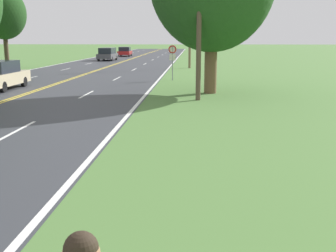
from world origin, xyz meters
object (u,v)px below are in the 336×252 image
(traffic_sign, at_px, (172,54))
(car_dark_grey_van_receding, at_px, (108,54))
(car_red_sedan_distant, at_px, (125,51))
(tree_mid_treeline, at_px, (3,14))

(traffic_sign, distance_m, car_dark_grey_van_receding, 28.18)
(traffic_sign, height_order, car_dark_grey_van_receding, traffic_sign)
(car_dark_grey_van_receding, relative_size, car_red_sedan_distant, 0.96)
(tree_mid_treeline, xyz_separation_m, car_red_sedan_distant, (6.46, 30.00, -4.41))
(car_dark_grey_van_receding, distance_m, car_red_sedan_distant, 13.25)
(car_dark_grey_van_receding, bearing_deg, traffic_sign, -157.28)
(traffic_sign, bearing_deg, tree_mid_treeline, 149.76)
(tree_mid_treeline, relative_size, car_red_sedan_distant, 1.57)
(car_red_sedan_distant, bearing_deg, tree_mid_treeline, 165.80)
(traffic_sign, height_order, tree_mid_treeline, tree_mid_treeline)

